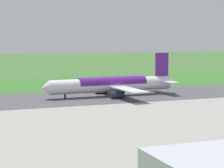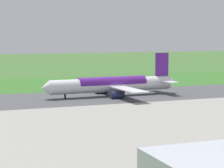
% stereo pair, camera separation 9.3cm
% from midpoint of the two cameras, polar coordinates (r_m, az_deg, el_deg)
% --- Properties ---
extents(ground_plane, '(800.00, 800.00, 0.00)m').
position_cam_midpoint_polar(ground_plane, '(170.41, 2.35, -1.41)').
color(ground_plane, '#3D662D').
extents(runway_asphalt, '(600.00, 38.05, 0.06)m').
position_cam_midpoint_polar(runway_asphalt, '(170.41, 2.35, -1.40)').
color(runway_asphalt, '#47474C').
rests_on(runway_asphalt, ground).
extents(apron_concrete, '(440.00, 110.00, 0.05)m').
position_cam_midpoint_polar(apron_concrete, '(126.14, 11.63, -4.19)').
color(apron_concrete, gray).
rests_on(apron_concrete, ground).
extents(grass_verge_foreground, '(600.00, 80.00, 0.04)m').
position_cam_midpoint_polar(grass_verge_foreground, '(208.87, -2.21, -0.00)').
color(grass_verge_foreground, '#346B27').
rests_on(grass_verge_foreground, ground).
extents(airliner_main, '(54.08, 44.19, 15.88)m').
position_cam_midpoint_polar(airliner_main, '(167.18, 0.10, -0.04)').
color(airliner_main, white).
rests_on(airliner_main, ground).
extents(no_stopping_sign, '(0.60, 0.10, 2.70)m').
position_cam_midpoint_polar(no_stopping_sign, '(212.55, 3.39, 0.53)').
color(no_stopping_sign, slate).
rests_on(no_stopping_sign, ground).
extents(traffic_cone_orange, '(0.40, 0.40, 0.55)m').
position_cam_midpoint_polar(traffic_cone_orange, '(215.83, 1.68, 0.27)').
color(traffic_cone_orange, orange).
rests_on(traffic_cone_orange, ground).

